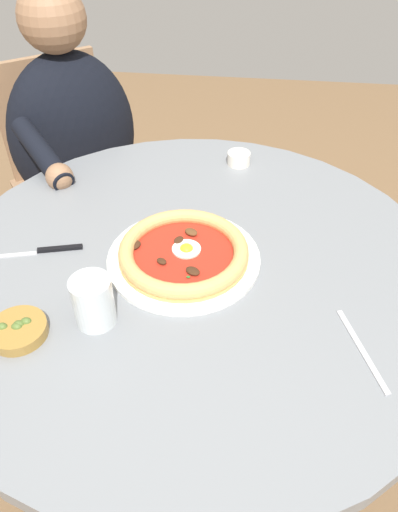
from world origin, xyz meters
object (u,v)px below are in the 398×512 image
Objects in this scene: dining_table at (194,298)px; olive_pan at (17,330)px; water_glass at (94,304)px; steak_knife at (45,251)px; pizza_on_plate at (184,252)px; ramekin_capers at (239,158)px; fork_utensil at (362,350)px; diner_person at (84,188)px; cafe_chair_diner at (69,165)px.

dining_table is 0.39m from olive_pan.
water_glass is 0.78× the size of olive_pan.
dining_table is at bearing -177.78° from steak_knife.
pizza_on_plate is 5.25× the size of ramekin_capers.
ramekin_capers reaches higher than dining_table.
ramekin_capers reaches higher than fork_utensil.
steak_knife is 0.22m from olive_pan.
steak_knife is (0.30, 0.02, -0.02)m from pizza_on_plate.
pizza_on_plate is at bearing 126.92° from diner_person.
water_glass is 0.11× the size of cafe_chair_diner.
cafe_chair_diner is (0.39, -0.88, -0.26)m from water_glass.
dining_table is 0.34m from steak_knife.
water_glass is at bearing 69.02° from ramekin_capers.
ramekin_capers is (-0.23, -0.59, -0.02)m from water_glass.
water_glass is at bearing 111.39° from diner_person.
fork_utensil is 1.12m from diner_person.
water_glass is 1.61× the size of ramekin_capers.
diner_person is at bearing -68.61° from water_glass.
fork_utensil is at bearing 178.47° from water_glass.
steak_knife is (0.32, 0.01, 0.12)m from dining_table.
dining_table is 10.94× the size of water_glass.
cafe_chair_diner is (0.54, -0.69, -0.10)m from dining_table.
dining_table is at bearing -130.18° from water_glass.
ramekin_capers is (-0.07, -0.41, 0.13)m from dining_table.
water_glass is 0.14m from olive_pan.
pizza_on_plate is 0.30m from steak_knife.
olive_pan reaches higher than steak_knife.
dining_table is 8.57× the size of olive_pan.
cafe_chair_diner reaches higher than steak_knife.
dining_table is 0.39m from fork_utensil.
diner_person is at bearing -78.22° from olive_pan.
olive_pan is at bearing 3.54° from fork_utensil.
cafe_chair_diner reaches higher than fork_utensil.
cafe_chair_diner reaches higher than ramekin_capers.
olive_pan reaches higher than dining_table.
cafe_chair_diner is (0.86, -0.89, -0.22)m from fork_utensil.
olive_pan is (0.26, 0.24, -0.01)m from pizza_on_plate.
steak_knife is at bearing 47.07° from ramekin_capers.
pizza_on_plate is 3.25× the size of water_glass.
dining_table is 0.89m from cafe_chair_diner.
pizza_on_plate reaches higher than ramekin_capers.
dining_table is at bearing 128.02° from diner_person.
olive_pan is at bearing 105.42° from cafe_chair_diner.
water_glass reaches higher than ramekin_capers.
fork_utensil is at bearing 134.89° from diner_person.
dining_table is 4.95× the size of steak_knife.
cafe_chair_diner is at bearing -53.04° from pizza_on_plate.
ramekin_capers is at bearing -110.98° from water_glass.
steak_knife is at bearing 102.94° from diner_person.
dining_table is 0.94× the size of diner_person.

